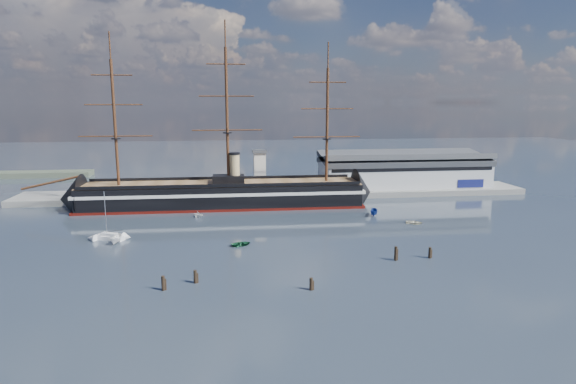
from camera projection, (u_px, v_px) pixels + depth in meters
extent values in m
plane|color=#27313C|center=(258.00, 220.00, 137.18)|extent=(600.00, 600.00, 0.00)
cube|color=slate|center=(279.00, 196.00, 173.55)|extent=(180.00, 18.00, 2.00)
cube|color=#B7BABC|center=(403.00, 173.00, 182.29)|extent=(62.00, 20.00, 10.00)
cube|color=#3F4247|center=(404.00, 158.00, 181.27)|extent=(63.00, 21.00, 2.00)
cube|color=silver|center=(260.00, 173.00, 168.09)|extent=(4.00, 4.00, 14.00)
cube|color=#3F4247|center=(260.00, 151.00, 166.72)|extent=(5.00, 5.00, 1.00)
cube|color=black|center=(223.00, 195.00, 154.68)|extent=(88.22, 17.25, 7.00)
cube|color=silver|center=(222.00, 191.00, 154.46)|extent=(90.22, 17.52, 1.00)
cube|color=#4A0E09|center=(223.00, 206.00, 155.34)|extent=(90.22, 17.48, 0.90)
cone|color=black|center=(71.00, 199.00, 148.80)|extent=(14.22, 15.88, 15.68)
cone|color=black|center=(363.00, 192.00, 160.66)|extent=(11.22, 15.83, 15.68)
cube|color=brown|center=(222.00, 183.00, 154.02)|extent=(88.20, 15.97, 0.40)
cube|color=black|center=(228.00, 179.00, 154.02)|extent=(10.08, 6.14, 2.50)
cylinder|color=tan|center=(235.00, 168.00, 153.63)|extent=(3.20, 3.20, 9.00)
cylinder|color=#381E0F|center=(51.00, 183.00, 147.13)|extent=(17.76, 0.95, 4.43)
cylinder|color=#381E0F|center=(115.00, 124.00, 146.43)|extent=(0.90, 0.90, 38.00)
cylinder|color=#381E0F|center=(227.00, 117.00, 150.40)|extent=(0.90, 0.90, 42.00)
cylinder|color=#381E0F|center=(327.00, 126.00, 155.02)|extent=(0.90, 0.90, 36.00)
cube|color=white|center=(109.00, 238.00, 117.77)|extent=(7.81, 5.10, 1.01)
cube|color=white|center=(109.00, 235.00, 117.63)|extent=(4.34, 3.12, 0.81)
cylinder|color=#B2B2B7|center=(105.00, 214.00, 116.60)|extent=(0.16, 0.16, 11.09)
imported|color=white|center=(116.00, 244.00, 114.61)|extent=(6.40, 2.96, 2.47)
imported|color=#185833|center=(241.00, 246.00, 113.05)|extent=(1.90, 3.10, 1.35)
imported|color=silver|center=(198.00, 217.00, 141.11)|extent=(5.33, 5.90, 2.05)
imported|color=silver|center=(414.00, 224.00, 133.32)|extent=(2.48, 2.93, 1.30)
imported|color=navy|center=(374.00, 216.00, 142.62)|extent=(6.68, 4.14, 2.51)
cylinder|color=black|center=(196.00, 283.00, 89.56)|extent=(0.64, 0.64, 3.21)
cylinder|color=black|center=(311.00, 290.00, 86.21)|extent=(0.64, 0.64, 3.00)
cylinder|color=black|center=(395.00, 260.00, 102.42)|extent=(0.64, 0.64, 3.77)
cylinder|color=black|center=(430.00, 258.00, 103.94)|extent=(0.64, 0.64, 3.12)
cylinder|color=black|center=(164.00, 290.00, 86.07)|extent=(0.64, 0.64, 3.41)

